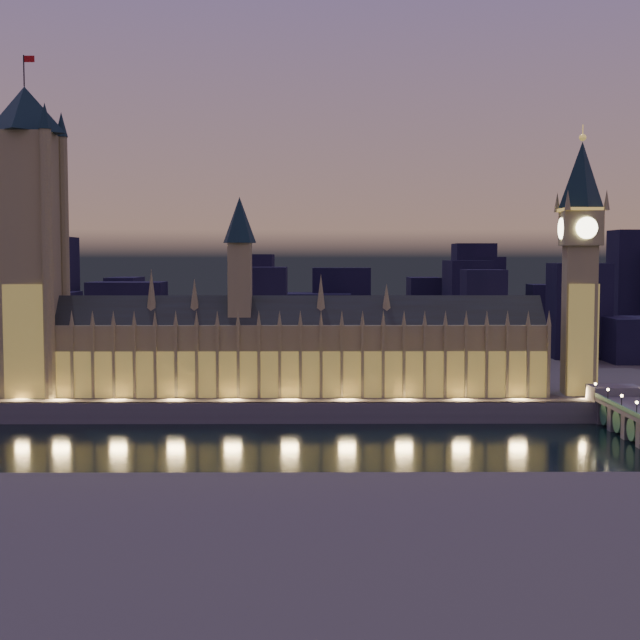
{
  "coord_description": "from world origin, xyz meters",
  "views": [
    {
      "loc": [
        2.96,
        -289.9,
        62.12
      ],
      "look_at": [
        5.0,
        55.0,
        38.0
      ],
      "focal_mm": 50.0,
      "sensor_mm": 36.0,
      "label": 1
    }
  ],
  "objects": [
    {
      "name": "palace_of_westminster",
      "position": [
        -7.51,
        61.75,
        26.37
      ],
      "size": [
        202.0,
        21.35,
        78.0
      ],
      "color": "#888359",
      "rests_on": "north_bank"
    },
    {
      "name": "elizabeth_tower",
      "position": [
        108.0,
        61.92,
        67.13
      ],
      "size": [
        18.0,
        18.0,
        106.15
      ],
      "color": "#888359",
      "rests_on": "north_bank"
    },
    {
      "name": "embankment_wall",
      "position": [
        0.0,
        41.0,
        4.0
      ],
      "size": [
        2000.0,
        2.5,
        8.0
      ],
      "primitive_type": "cube",
      "color": "#4F5155",
      "rests_on": "ground"
    },
    {
      "name": "city_backdrop",
      "position": [
        37.03,
        244.82,
        31.16
      ],
      "size": [
        483.29,
        215.63,
        72.44
      ],
      "color": "black",
      "rests_on": "north_bank"
    },
    {
      "name": "north_bank",
      "position": [
        0.0,
        520.0,
        4.0
      ],
      "size": [
        2000.0,
        960.0,
        8.0
      ],
      "primitive_type": "cube",
      "color": "#403643",
      "rests_on": "ground"
    },
    {
      "name": "victoria_tower",
      "position": [
        -110.0,
        61.93,
        74.04
      ],
      "size": [
        31.68,
        31.68,
        132.65
      ],
      "color": "#888359",
      "rests_on": "north_bank"
    },
    {
      "name": "ground_plane",
      "position": [
        0.0,
        0.0,
        0.0
      ],
      "size": [
        2000.0,
        2000.0,
        0.0
      ],
      "primitive_type": "plane",
      "color": "black",
      "rests_on": "ground"
    }
  ]
}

